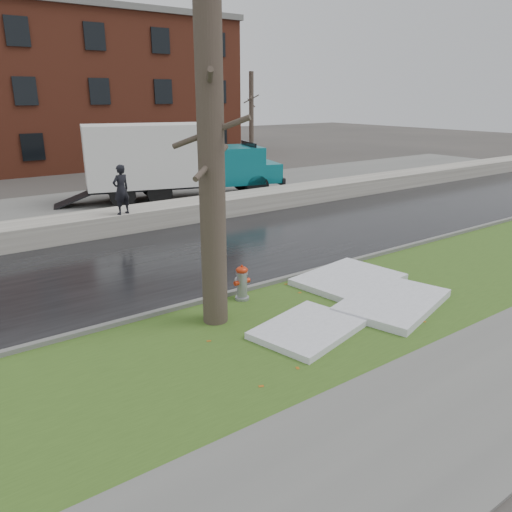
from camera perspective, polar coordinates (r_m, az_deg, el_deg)
ground at (r=12.26m, az=3.58°, el=-5.02°), size 120.00×120.00×0.00m
verge at (r=11.40m, az=7.59°, el=-6.88°), size 60.00×4.50×0.04m
sidewalk at (r=9.39m, az=23.93°, el=-14.13°), size 60.00×3.00×0.05m
road at (r=15.76m, az=-6.84°, el=0.22°), size 60.00×7.00×0.03m
parking_lot at (r=23.34m, az=-17.18°, el=5.35°), size 60.00×9.00×0.03m
curb at (r=12.96m, az=0.78°, el=-3.35°), size 60.00×0.15×0.14m
snowbank at (r=19.33m, az=-13.02°, el=4.30°), size 60.00×1.60×0.75m
brick_building at (r=39.76m, az=-23.56°, el=16.83°), size 26.00×12.00×10.00m
bg_tree_right at (r=40.12m, az=-0.53°, el=15.85°), size 1.40×1.62×6.50m
fire_hydrant at (r=12.00m, az=-1.63°, el=-2.90°), size 0.42×0.36×0.88m
tree at (r=10.15m, az=-5.11°, el=10.25°), size 1.25×1.41×6.73m
box_truck at (r=24.09m, az=-9.62°, el=10.74°), size 10.64×4.79×3.53m
worker at (r=18.20m, az=-15.16°, el=7.33°), size 0.72×0.56×1.74m
snow_patch_near at (r=13.45m, az=10.56°, el=-2.64°), size 2.86×2.36×0.16m
snow_patch_far at (r=10.60m, az=5.97°, el=-8.28°), size 2.51×2.07×0.14m
snow_patch_side at (r=12.23m, az=15.38°, el=-5.06°), size 3.19×2.51×0.18m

